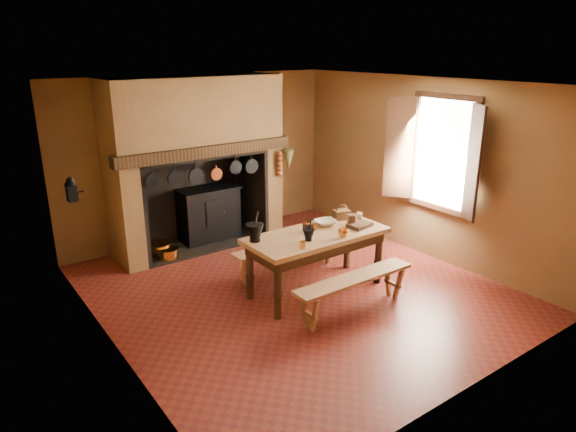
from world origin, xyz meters
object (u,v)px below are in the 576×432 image
at_px(work_table, 317,242).
at_px(wicker_basket, 342,214).
at_px(bench_front, 354,286).
at_px(mixing_bowl, 326,223).
at_px(iron_range, 209,213).
at_px(coffee_grinder, 308,227).

bearing_deg(work_table, wicker_basket, 21.00).
relative_size(bench_front, mixing_bowl, 5.88).
bearing_deg(iron_range, bench_front, -85.56).
xyz_separation_m(iron_range, wicker_basket, (0.94, -2.37, 0.43)).
distance_m(iron_range, mixing_bowl, 2.55).
bearing_deg(coffee_grinder, wicker_basket, 26.10).
distance_m(iron_range, coffee_grinder, 2.55).
relative_size(coffee_grinder, mixing_bowl, 0.56).
height_order(work_table, mixing_bowl, mixing_bowl).
height_order(mixing_bowl, wicker_basket, wicker_basket).
height_order(bench_front, coffee_grinder, coffee_grinder).
bearing_deg(mixing_bowl, work_table, -149.41).
relative_size(iron_range, wicker_basket, 5.88).
height_order(iron_range, work_table, iron_range).
height_order(iron_range, bench_front, iron_range).
bearing_deg(iron_range, coffee_grinder, -85.31).
bearing_deg(bench_front, work_table, 90.00).
relative_size(work_table, wicker_basket, 7.18).
xyz_separation_m(iron_range, bench_front, (0.26, -3.39, -0.11)).
xyz_separation_m(work_table, coffee_grinder, (-0.06, 0.13, 0.20)).
bearing_deg(bench_front, coffee_grinder, 93.75).
distance_m(work_table, coffee_grinder, 0.24).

